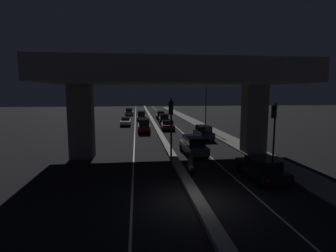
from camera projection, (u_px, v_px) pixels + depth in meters
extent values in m
plane|color=black|center=(197.00, 201.00, 14.15)|extent=(200.00, 200.00, 0.00)
cube|color=beige|center=(135.00, 125.00, 48.20)|extent=(0.12, 126.00, 0.00)
cube|color=beige|center=(173.00, 124.00, 49.03)|extent=(0.12, 126.00, 0.00)
cube|color=gray|center=(154.00, 123.00, 48.60)|extent=(0.68, 126.00, 0.30)
cube|color=gray|center=(207.00, 128.00, 42.68)|extent=(2.51, 126.00, 0.13)
cube|color=slate|center=(81.00, 121.00, 23.25)|extent=(2.05, 1.61, 6.58)
cube|color=slate|center=(254.00, 119.00, 25.15)|extent=(2.05, 1.61, 6.58)
cube|color=slate|center=(171.00, 75.00, 23.67)|extent=(20.56, 13.35, 1.72)
cube|color=#333335|center=(171.00, 60.00, 23.51)|extent=(20.56, 0.40, 0.90)
cylinder|color=black|center=(171.00, 137.00, 18.63)|extent=(0.14, 0.14, 5.43)
cube|color=black|center=(171.00, 108.00, 18.55)|extent=(0.30, 0.28, 0.95)
sphere|color=red|center=(171.00, 104.00, 18.66)|extent=(0.18, 0.18, 0.18)
sphere|color=black|center=(171.00, 108.00, 18.70)|extent=(0.18, 0.18, 0.18)
sphere|color=black|center=(171.00, 112.00, 18.74)|extent=(0.18, 0.18, 0.18)
cylinder|color=black|center=(274.00, 137.00, 19.57)|extent=(0.14, 0.14, 5.09)
cube|color=black|center=(274.00, 112.00, 19.51)|extent=(0.30, 0.28, 0.95)
sphere|color=red|center=(273.00, 108.00, 19.62)|extent=(0.18, 0.18, 0.18)
sphere|color=black|center=(273.00, 112.00, 19.66)|extent=(0.18, 0.18, 0.18)
sphere|color=black|center=(273.00, 116.00, 19.70)|extent=(0.18, 0.18, 0.18)
cylinder|color=#2D2D30|center=(206.00, 107.00, 40.61)|extent=(0.18, 0.18, 7.31)
cylinder|color=#2D2D30|center=(200.00, 84.00, 40.04)|extent=(2.03, 0.10, 0.10)
ellipsoid|color=#F2B759|center=(193.00, 85.00, 39.94)|extent=(0.56, 0.32, 0.24)
cube|color=black|center=(261.00, 170.00, 17.74)|extent=(1.90, 4.59, 0.61)
cube|color=black|center=(263.00, 162.00, 17.44)|extent=(1.66, 2.21, 0.53)
cylinder|color=black|center=(239.00, 168.00, 19.15)|extent=(0.20, 0.70, 0.70)
cylinder|color=black|center=(263.00, 167.00, 19.38)|extent=(0.20, 0.70, 0.70)
cylinder|color=black|center=(258.00, 182.00, 16.18)|extent=(0.20, 0.70, 0.70)
cylinder|color=black|center=(286.00, 181.00, 16.40)|extent=(0.20, 0.70, 0.70)
cube|color=red|center=(269.00, 181.00, 15.39)|extent=(0.18, 0.03, 0.11)
cube|color=red|center=(290.00, 180.00, 15.55)|extent=(0.18, 0.03, 0.11)
cube|color=#515459|center=(193.00, 148.00, 24.72)|extent=(1.93, 4.83, 0.70)
cube|color=black|center=(193.00, 140.00, 24.62)|extent=(1.64, 2.92, 0.73)
cylinder|color=black|center=(181.00, 148.00, 26.16)|extent=(0.23, 0.68, 0.67)
cylinder|color=black|center=(197.00, 147.00, 26.43)|extent=(0.23, 0.68, 0.67)
cylinder|color=black|center=(189.00, 155.00, 23.09)|extent=(0.23, 0.68, 0.67)
cylinder|color=black|center=(207.00, 155.00, 23.36)|extent=(0.23, 0.68, 0.67)
cube|color=red|center=(194.00, 153.00, 22.27)|extent=(0.18, 0.04, 0.11)
cube|color=red|center=(207.00, 153.00, 22.47)|extent=(0.18, 0.04, 0.11)
cube|color=#141938|center=(203.00, 134.00, 32.94)|extent=(1.81, 4.22, 0.69)
cube|color=black|center=(204.00, 128.00, 32.85)|extent=(1.56, 2.55, 0.70)
cylinder|color=black|center=(194.00, 135.00, 34.21)|extent=(0.22, 0.69, 0.69)
cylinder|color=black|center=(207.00, 135.00, 34.45)|extent=(0.22, 0.69, 0.69)
cylinder|color=black|center=(200.00, 139.00, 31.51)|extent=(0.22, 0.69, 0.69)
cylinder|color=black|center=(213.00, 138.00, 31.75)|extent=(0.22, 0.69, 0.69)
cube|color=red|center=(204.00, 136.00, 30.79)|extent=(0.18, 0.04, 0.11)
cube|color=red|center=(213.00, 136.00, 30.97)|extent=(0.18, 0.04, 0.11)
cube|color=#591414|center=(168.00, 126.00, 41.40)|extent=(2.04, 4.09, 0.59)
cube|color=black|center=(168.00, 122.00, 41.22)|extent=(1.73, 1.67, 0.55)
cylinder|color=black|center=(161.00, 127.00, 42.67)|extent=(0.22, 0.67, 0.66)
cylinder|color=black|center=(173.00, 126.00, 42.82)|extent=(0.22, 0.67, 0.66)
cylinder|color=black|center=(162.00, 129.00, 40.04)|extent=(0.22, 0.67, 0.66)
cylinder|color=black|center=(174.00, 129.00, 40.20)|extent=(0.22, 0.67, 0.66)
cube|color=red|center=(164.00, 127.00, 39.34)|extent=(0.18, 0.04, 0.11)
cube|color=red|center=(173.00, 127.00, 39.45)|extent=(0.18, 0.04, 0.11)
cube|color=black|center=(164.00, 120.00, 50.10)|extent=(1.98, 4.67, 0.75)
cube|color=black|center=(164.00, 116.00, 50.01)|extent=(1.68, 2.83, 0.71)
cylinder|color=black|center=(159.00, 121.00, 51.58)|extent=(0.23, 0.65, 0.64)
cylinder|color=black|center=(168.00, 121.00, 51.71)|extent=(0.23, 0.65, 0.64)
cylinder|color=black|center=(160.00, 123.00, 48.58)|extent=(0.23, 0.65, 0.64)
cylinder|color=black|center=(169.00, 122.00, 48.71)|extent=(0.23, 0.65, 0.64)
cube|color=red|center=(161.00, 121.00, 47.77)|extent=(0.18, 0.04, 0.11)
cube|color=red|center=(168.00, 121.00, 47.86)|extent=(0.18, 0.04, 0.11)
cube|color=black|center=(160.00, 116.00, 58.42)|extent=(1.86, 4.71, 0.67)
cube|color=black|center=(160.00, 113.00, 58.34)|extent=(1.60, 2.84, 0.71)
cylinder|color=black|center=(156.00, 117.00, 59.91)|extent=(0.22, 0.60, 0.60)
cylinder|color=black|center=(164.00, 117.00, 60.07)|extent=(0.22, 0.60, 0.60)
cylinder|color=black|center=(157.00, 118.00, 56.87)|extent=(0.22, 0.60, 0.60)
cylinder|color=black|center=(165.00, 118.00, 57.02)|extent=(0.22, 0.60, 0.60)
cube|color=red|center=(158.00, 117.00, 56.05)|extent=(0.18, 0.03, 0.11)
cube|color=red|center=(164.00, 117.00, 56.16)|extent=(0.18, 0.03, 0.11)
cube|color=#591414|center=(144.00, 127.00, 38.84)|extent=(1.75, 4.32, 0.76)
cube|color=black|center=(144.00, 122.00, 38.63)|extent=(1.53, 3.12, 0.87)
cylinder|color=black|center=(150.00, 131.00, 37.57)|extent=(0.21, 0.68, 0.68)
cylinder|color=black|center=(138.00, 131.00, 37.40)|extent=(0.21, 0.68, 0.68)
cylinder|color=black|center=(149.00, 129.00, 40.36)|extent=(0.21, 0.68, 0.68)
cylinder|color=black|center=(139.00, 129.00, 40.20)|extent=(0.21, 0.68, 0.68)
cube|color=white|center=(148.00, 126.00, 41.04)|extent=(0.18, 0.03, 0.11)
cube|color=white|center=(140.00, 126.00, 40.92)|extent=(0.18, 0.03, 0.11)
cube|color=silver|center=(126.00, 122.00, 46.73)|extent=(1.76, 4.56, 0.61)
cube|color=black|center=(126.00, 119.00, 46.88)|extent=(1.52, 2.20, 0.44)
cylinder|color=black|center=(130.00, 125.00, 45.41)|extent=(0.21, 0.68, 0.67)
cylinder|color=black|center=(121.00, 125.00, 45.19)|extent=(0.21, 0.68, 0.67)
cylinder|color=black|center=(130.00, 123.00, 48.35)|extent=(0.21, 0.68, 0.67)
cylinder|color=black|center=(121.00, 123.00, 48.12)|extent=(0.21, 0.68, 0.67)
cube|color=white|center=(129.00, 121.00, 49.06)|extent=(0.18, 0.03, 0.11)
cube|color=white|center=(123.00, 121.00, 48.90)|extent=(0.18, 0.03, 0.11)
cube|color=gold|center=(142.00, 117.00, 55.58)|extent=(1.91, 4.41, 0.59)
cube|color=black|center=(142.00, 114.00, 55.37)|extent=(1.66, 3.19, 0.96)
cylinder|color=black|center=(146.00, 119.00, 54.27)|extent=(0.23, 0.70, 0.69)
cylinder|color=black|center=(137.00, 119.00, 54.14)|extent=(0.23, 0.70, 0.69)
cylinder|color=black|center=(146.00, 118.00, 57.10)|extent=(0.23, 0.70, 0.69)
cylinder|color=black|center=(138.00, 118.00, 56.97)|extent=(0.23, 0.70, 0.69)
cube|color=white|center=(145.00, 117.00, 57.79)|extent=(0.18, 0.04, 0.11)
cube|color=white|center=(139.00, 117.00, 57.70)|extent=(0.18, 0.04, 0.11)
cube|color=gray|center=(129.00, 113.00, 67.45)|extent=(1.92, 4.03, 0.70)
cube|color=black|center=(129.00, 110.00, 67.35)|extent=(1.68, 2.42, 0.79)
cylinder|color=black|center=(133.00, 114.00, 66.29)|extent=(0.21, 0.69, 0.69)
cylinder|color=black|center=(125.00, 115.00, 66.09)|extent=(0.21, 0.69, 0.69)
cylinder|color=black|center=(133.00, 114.00, 68.90)|extent=(0.21, 0.69, 0.69)
cylinder|color=black|center=(126.00, 114.00, 68.70)|extent=(0.21, 0.69, 0.69)
cube|color=white|center=(132.00, 113.00, 69.52)|extent=(0.18, 0.03, 0.11)
cube|color=white|center=(127.00, 113.00, 69.38)|extent=(0.18, 0.03, 0.11)
cylinder|color=black|center=(189.00, 167.00, 19.62)|extent=(0.09, 0.57, 0.57)
cylinder|color=black|center=(192.00, 172.00, 18.45)|extent=(0.11, 0.57, 0.57)
cube|color=silver|center=(190.00, 167.00, 19.01)|extent=(0.26, 0.90, 0.32)
cylinder|color=#26593F|center=(190.00, 160.00, 18.95)|extent=(0.33, 0.33, 0.59)
sphere|color=#B21919|center=(191.00, 155.00, 18.90)|extent=(0.24, 0.24, 0.24)
cube|color=red|center=(192.00, 169.00, 18.38)|extent=(0.08, 0.03, 0.08)
cylinder|color=#2D261E|center=(245.00, 144.00, 27.36)|extent=(0.29, 0.29, 0.78)
cylinder|color=navy|center=(245.00, 137.00, 27.27)|extent=(0.34, 0.34, 0.65)
sphere|color=tan|center=(245.00, 133.00, 27.21)|extent=(0.21, 0.21, 0.21)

